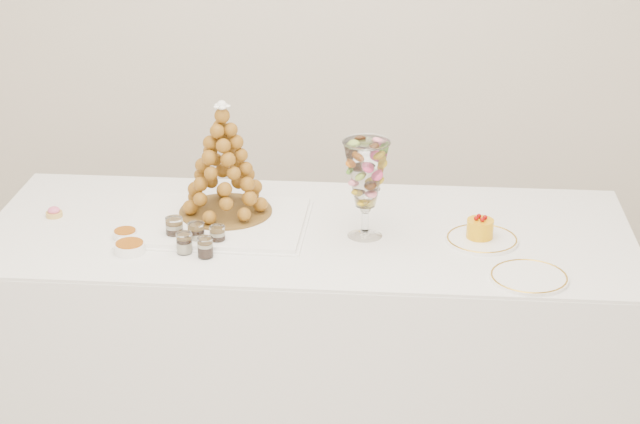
{
  "coord_description": "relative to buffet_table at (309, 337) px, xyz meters",
  "views": [
    {
      "loc": [
        0.35,
        -2.89,
        2.31
      ],
      "look_at": [
        0.12,
        0.22,
        0.97
      ],
      "focal_mm": 60.0,
      "sensor_mm": 36.0,
      "label": 1
    }
  ],
  "objects": [
    {
      "name": "ramekin_back",
      "position": [
        -0.6,
        -0.11,
        0.43
      ],
      "size": [
        0.08,
        0.08,
        0.02
      ],
      "primitive_type": "cylinder",
      "color": "white",
      "rests_on": "buffet_table"
    },
    {
      "name": "verrine_a",
      "position": [
        -0.43,
        -0.11,
        0.46
      ],
      "size": [
        0.07,
        0.07,
        0.08
      ],
      "primitive_type": "cylinder",
      "rotation": [
        0.0,
        0.0,
        -0.31
      ],
      "color": "white",
      "rests_on": "buffet_table"
    },
    {
      "name": "lace_tray",
      "position": [
        -0.31,
        0.02,
        0.43
      ],
      "size": [
        0.6,
        0.45,
        0.02
      ],
      "primitive_type": "cube",
      "rotation": [
        0.0,
        0.0,
        -0.02
      ],
      "color": "white",
      "rests_on": "buffet_table"
    },
    {
      "name": "cake_plate",
      "position": [
        0.58,
        -0.05,
        0.42
      ],
      "size": [
        0.24,
        0.24,
        0.01
      ],
      "primitive_type": "cylinder",
      "color": "white",
      "rests_on": "buffet_table"
    },
    {
      "name": "mousse_cake",
      "position": [
        0.57,
        -0.04,
        0.46
      ],
      "size": [
        0.09,
        0.09,
        0.08
      ],
      "color": "#E7A10A",
      "rests_on": "cake_plate"
    },
    {
      "name": "buffet_table",
      "position": [
        0.0,
        0.0,
        0.0
      ],
      "size": [
        2.2,
        0.89,
        0.83
      ],
      "rotation": [
        0.0,
        0.0,
        -0.01
      ],
      "color": "white",
      "rests_on": "ground"
    },
    {
      "name": "pink_tart",
      "position": [
        -0.89,
        0.04,
        0.43
      ],
      "size": [
        0.06,
        0.06,
        0.04
      ],
      "color": "tan",
      "rests_on": "buffet_table"
    },
    {
      "name": "macaron_vase",
      "position": [
        0.19,
        -0.03,
        0.63
      ],
      "size": [
        0.15,
        0.15,
        0.33
      ],
      "color": "white",
      "rests_on": "buffet_table"
    },
    {
      "name": "spare_plate",
      "position": [
        0.71,
        -0.32,
        0.42
      ],
      "size": [
        0.24,
        0.24,
        0.01
      ],
      "primitive_type": "cylinder",
      "color": "white",
      "rests_on": "buffet_table"
    },
    {
      "name": "ramekin_front",
      "position": [
        -0.56,
        -0.22,
        0.43
      ],
      "size": [
        0.1,
        0.1,
        0.03
      ],
      "primitive_type": "cylinder",
      "color": "white",
      "rests_on": "buffet_table"
    },
    {
      "name": "croquembouche",
      "position": [
        -0.29,
        0.08,
        0.63
      ],
      "size": [
        0.32,
        0.32,
        0.4
      ],
      "rotation": [
        0.0,
        0.0,
        0.19
      ],
      "color": "brown",
      "rests_on": "lace_tray"
    },
    {
      "name": "verrine_d",
      "position": [
        -0.38,
        -0.21,
        0.45
      ],
      "size": [
        0.06,
        0.06,
        0.07
      ],
      "primitive_type": "cylinder",
      "rotation": [
        0.0,
        0.0,
        -0.33
      ],
      "color": "white",
      "rests_on": "buffet_table"
    },
    {
      "name": "verrine_e",
      "position": [
        -0.31,
        -0.24,
        0.45
      ],
      "size": [
        0.06,
        0.06,
        0.07
      ],
      "primitive_type": "cylinder",
      "rotation": [
        0.0,
        0.0,
        -0.19
      ],
      "color": "white",
      "rests_on": "buffet_table"
    },
    {
      "name": "verrine_b",
      "position": [
        -0.35,
        -0.14,
        0.45
      ],
      "size": [
        0.05,
        0.05,
        0.07
      ],
      "primitive_type": "cylinder",
      "rotation": [
        0.0,
        0.0,
        -0.01
      ],
      "color": "white",
      "rests_on": "buffet_table"
    },
    {
      "name": "verrine_c",
      "position": [
        -0.28,
        -0.15,
        0.45
      ],
      "size": [
        0.05,
        0.05,
        0.07
      ],
      "primitive_type": "cylinder",
      "rotation": [
        0.0,
        0.0,
        -0.01
      ],
      "color": "white",
      "rests_on": "buffet_table"
    }
  ]
}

